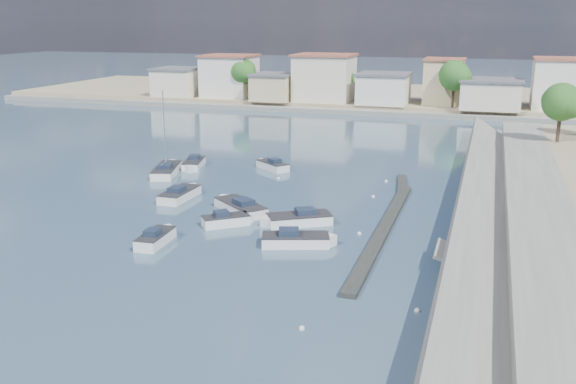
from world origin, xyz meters
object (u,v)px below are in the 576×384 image
object	(u,v)px
motorboat_e	(181,194)
sailboat	(167,170)
motorboat_f	(272,166)
motorboat_c	(239,207)
motorboat_b	(228,221)
motorboat_a	(157,238)
motorboat_h	(299,241)
motorboat_g	(193,164)
motorboat_d	(296,220)

from	to	relation	value
motorboat_e	sailboat	xyz separation A→B (m)	(-5.81, 8.30, 0.03)
motorboat_f	motorboat_c	bearing A→B (deg)	-81.07
motorboat_b	motorboat_e	size ratio (longest dim) A/B	0.68
sailboat	motorboat_c	bearing A→B (deg)	-40.40
motorboat_a	sailboat	xyz separation A→B (m)	(-9.66, 19.86, 0.03)
motorboat_a	motorboat_c	bearing A→B (deg)	73.80
motorboat_h	sailboat	world-z (taller)	sailboat
motorboat_c	motorboat_h	world-z (taller)	same
motorboat_f	motorboat_g	xyz separation A→B (m)	(-8.41, -2.03, 0.00)
motorboat_a	motorboat_h	xyz separation A→B (m)	(10.07, 2.66, -0.00)
motorboat_e	motorboat_h	world-z (taller)	same
motorboat_b	motorboat_c	world-z (taller)	same
motorboat_d	motorboat_f	bearing A→B (deg)	114.60
motorboat_d	motorboat_f	size ratio (longest dim) A/B	1.26
motorboat_a	motorboat_f	bearing A→B (deg)	89.50
motorboat_h	sailboat	xyz separation A→B (m)	(-19.74, 17.20, 0.03)
motorboat_c	sailboat	bearing A→B (deg)	139.60
motorboat_f	motorboat_a	bearing A→B (deg)	-90.50
motorboat_d	motorboat_e	bearing A→B (deg)	160.80
motorboat_e	motorboat_g	xyz separation A→B (m)	(-4.33, 11.59, 0.00)
motorboat_e	motorboat_f	size ratio (longest dim) A/B	1.29
sailboat	motorboat_d	bearing A→B (deg)	-34.82
motorboat_c	motorboat_e	distance (m)	6.93
motorboat_d	motorboat_g	size ratio (longest dim) A/B	1.02
motorboat_h	motorboat_d	bearing A→B (deg)	109.78
motorboat_b	motorboat_d	world-z (taller)	same
motorboat_b	sailboat	distance (m)	19.38
motorboat_e	motorboat_f	world-z (taller)	same
motorboat_h	sailboat	bearing A→B (deg)	138.93
motorboat_c	motorboat_f	xyz separation A→B (m)	(-2.49, 15.85, -0.00)
motorboat_f	motorboat_e	bearing A→B (deg)	-106.66
motorboat_b	motorboat_d	xyz separation A→B (m)	(5.06, 1.79, -0.00)
motorboat_b	motorboat_f	xyz separation A→B (m)	(-3.13, 19.67, 0.00)
motorboat_a	motorboat_d	distance (m)	11.13
motorboat_a	motorboat_g	xyz separation A→B (m)	(-8.19, 23.14, 0.00)
motorboat_c	motorboat_g	distance (m)	17.60
motorboat_g	sailboat	world-z (taller)	sailboat
motorboat_a	motorboat_g	bearing A→B (deg)	109.48
motorboat_g	motorboat_e	bearing A→B (deg)	-69.50
motorboat_f	motorboat_d	bearing A→B (deg)	-65.40
motorboat_b	motorboat_h	xyz separation A→B (m)	(6.72, -2.84, 0.00)
sailboat	motorboat_g	bearing A→B (deg)	65.81
motorboat_a	motorboat_g	world-z (taller)	same
motorboat_b	motorboat_c	distance (m)	3.88
motorboat_b	motorboat_c	bearing A→B (deg)	99.49
motorboat_h	motorboat_a	bearing A→B (deg)	-165.20
motorboat_e	motorboat_c	bearing A→B (deg)	-18.76
motorboat_b	motorboat_d	distance (m)	5.36
motorboat_a	motorboat_d	bearing A→B (deg)	40.93
motorboat_e	motorboat_g	world-z (taller)	same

